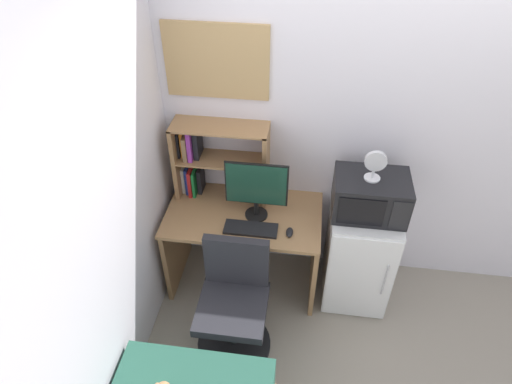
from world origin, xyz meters
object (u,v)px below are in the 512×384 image
object	(u,v)px
keyboard	(251,229)
mini_fridge	(358,253)
wall_corkboard	(216,62)
desk_chair	(234,307)
hutch_bookshelf	(209,157)
computer_mouse	(290,232)
monitor	(256,187)
microwave	(370,196)
desk_fan	(375,164)

from	to	relation	value
keyboard	mini_fridge	world-z (taller)	mini_fridge
keyboard	wall_corkboard	distance (m)	1.19
desk_chair	wall_corkboard	bearing A→B (deg)	104.59
hutch_bookshelf	desk_chair	size ratio (longest dim) A/B	0.78
computer_mouse	keyboard	bearing A→B (deg)	179.51
keyboard	hutch_bookshelf	bearing A→B (deg)	134.34
monitor	mini_fridge	bearing A→B (deg)	1.00
keyboard	microwave	size ratio (longest dim) A/B	0.75
keyboard	monitor	bearing A→B (deg)	83.64
keyboard	desk_chair	world-z (taller)	desk_chair
mini_fridge	keyboard	bearing A→B (deg)	-167.81
monitor	desk_chair	xyz separation A→B (m)	(-0.08, -0.58, -0.64)
monitor	microwave	xyz separation A→B (m)	(0.81, 0.02, -0.00)
hutch_bookshelf	computer_mouse	bearing A→B (deg)	-30.50
mini_fridge	wall_corkboard	distance (m)	1.80
desk_chair	wall_corkboard	world-z (taller)	wall_corkboard
keyboard	microwave	bearing A→B (deg)	12.39
microwave	desk_fan	size ratio (longest dim) A/B	2.28
monitor	keyboard	bearing A→B (deg)	-96.36
mini_fridge	desk_chair	distance (m)	1.07
monitor	keyboard	distance (m)	0.31
desk_fan	mini_fridge	bearing A→B (deg)	10.10
hutch_bookshelf	desk_chair	world-z (taller)	hutch_bookshelf
desk_fan	computer_mouse	bearing A→B (deg)	-161.39
microwave	hutch_bookshelf	bearing A→B (deg)	170.32
desk_fan	monitor	bearing A→B (deg)	-179.16
computer_mouse	mini_fridge	bearing A→B (deg)	18.41
keyboard	computer_mouse	distance (m)	0.28
monitor	mini_fridge	distance (m)	1.00
computer_mouse	desk_fan	xyz separation A→B (m)	(0.53, 0.18, 0.52)
monitor	wall_corkboard	distance (m)	0.91
wall_corkboard	mini_fridge	bearing A→B (deg)	-15.57
microwave	wall_corkboard	world-z (taller)	wall_corkboard
keyboard	wall_corkboard	bearing A→B (deg)	121.25
wall_corkboard	computer_mouse	bearing A→B (deg)	-40.36
mini_fridge	microwave	world-z (taller)	microwave
hutch_bookshelf	computer_mouse	xyz separation A→B (m)	(0.66, -0.39, -0.32)
monitor	microwave	distance (m)	0.81
computer_mouse	desk_chair	bearing A→B (deg)	-129.96
keyboard	wall_corkboard	world-z (taller)	wall_corkboard
monitor	computer_mouse	xyz separation A→B (m)	(0.26, -0.17, -0.26)
monitor	computer_mouse	bearing A→B (deg)	-32.22
microwave	desk_fan	xyz separation A→B (m)	(-0.01, -0.01, 0.27)
hutch_bookshelf	keyboard	distance (m)	0.63
hutch_bookshelf	desk_fan	bearing A→B (deg)	-10.03
mini_fridge	desk_fan	xyz separation A→B (m)	(-0.01, -0.00, 0.86)
desk_chair	wall_corkboard	distance (m)	1.70
hutch_bookshelf	monitor	size ratio (longest dim) A/B	1.50
mini_fridge	desk_chair	size ratio (longest dim) A/B	0.97
monitor	wall_corkboard	xyz separation A→B (m)	(-0.32, 0.33, 0.78)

